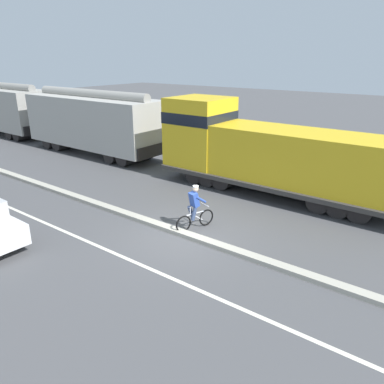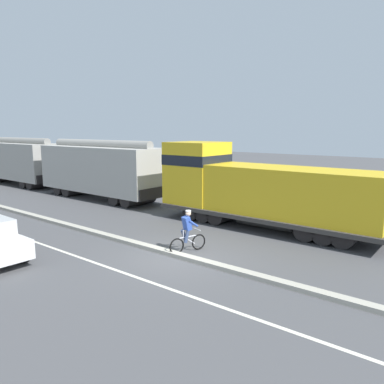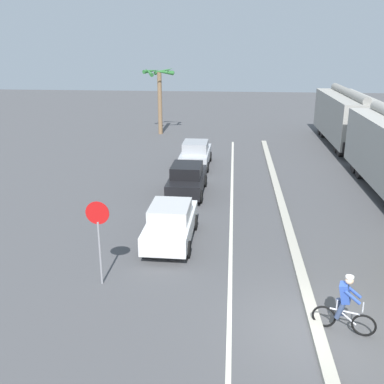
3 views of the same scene
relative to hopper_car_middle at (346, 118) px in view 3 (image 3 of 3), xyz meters
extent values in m
plane|color=#4C4C4F|center=(-6.05, -23.85, -2.08)|extent=(120.00, 120.00, 0.00)
cube|color=#B2AD9E|center=(-6.05, -17.85, -2.00)|extent=(0.36, 36.00, 0.16)
cube|color=silver|center=(-8.45, -17.85, -2.07)|extent=(0.14, 36.00, 0.01)
cube|color=black|center=(0.00, -6.35, -1.13)|extent=(2.61, 0.10, 0.70)
cylinder|color=black|center=(0.00, -7.83, -1.63)|extent=(2.46, 0.90, 0.90)
cylinder|color=black|center=(0.00, -8.93, -1.63)|extent=(2.46, 0.90, 0.90)
cube|color=#9F9D95|center=(0.00, 0.00, 0.07)|extent=(2.90, 10.40, 3.10)
cylinder|color=gray|center=(0.00, 0.00, 1.80)|extent=(0.60, 9.88, 0.60)
cube|color=black|center=(0.00, 5.25, -1.13)|extent=(2.61, 0.10, 0.70)
cube|color=black|center=(0.00, -5.25, -1.13)|extent=(2.61, 0.10, 0.70)
cylinder|color=black|center=(0.00, 3.77, -1.63)|extent=(2.46, 0.90, 0.90)
cylinder|color=black|center=(0.00, 2.67, -1.63)|extent=(2.46, 0.90, 0.90)
cylinder|color=black|center=(0.00, -2.67, -1.63)|extent=(2.46, 0.90, 0.90)
cylinder|color=black|center=(0.00, -3.77, -1.63)|extent=(2.46, 0.90, 0.90)
cube|color=silver|center=(-10.83, -18.47, -1.41)|extent=(1.77, 4.23, 0.70)
cube|color=beige|center=(-10.83, -18.62, -0.76)|extent=(1.53, 1.93, 0.60)
cube|color=#1E232D|center=(-10.81, -17.62, -0.81)|extent=(1.43, 0.14, 0.51)
cylinder|color=black|center=(-11.61, -17.15, -1.76)|extent=(0.23, 0.64, 0.64)
cylinder|color=black|center=(-10.00, -17.18, -1.76)|extent=(0.23, 0.64, 0.64)
cylinder|color=black|center=(-11.66, -19.75, -1.76)|extent=(0.23, 0.64, 0.64)
cylinder|color=black|center=(-10.04, -19.78, -1.76)|extent=(0.23, 0.64, 0.64)
cube|color=black|center=(-10.78, -12.59, -1.41)|extent=(1.78, 4.23, 0.70)
cube|color=black|center=(-10.78, -12.74, -0.76)|extent=(1.54, 1.93, 0.60)
cube|color=#1E232D|center=(-10.76, -11.74, -0.81)|extent=(1.43, 0.15, 0.51)
cylinder|color=black|center=(-11.56, -11.27, -1.76)|extent=(0.23, 0.64, 0.64)
cylinder|color=black|center=(-9.95, -11.31, -1.76)|extent=(0.23, 0.64, 0.64)
cylinder|color=black|center=(-11.61, -13.88, -1.76)|extent=(0.23, 0.64, 0.64)
cylinder|color=black|center=(-9.99, -13.91, -1.76)|extent=(0.23, 0.64, 0.64)
cube|color=#B7BABF|center=(-10.78, -7.19, -1.41)|extent=(1.76, 4.22, 0.70)
cube|color=#9C9EA2|center=(-10.78, -7.34, -0.76)|extent=(1.53, 1.92, 0.60)
cube|color=#1E232D|center=(-10.77, -6.34, -0.81)|extent=(1.43, 0.14, 0.51)
cylinder|color=black|center=(-11.57, -5.88, -1.76)|extent=(0.23, 0.64, 0.64)
cylinder|color=black|center=(-9.95, -5.90, -1.76)|extent=(0.23, 0.64, 0.64)
cylinder|color=black|center=(-11.60, -8.48, -1.76)|extent=(0.23, 0.64, 0.64)
cylinder|color=black|center=(-9.99, -8.51, -1.76)|extent=(0.23, 0.64, 0.64)
torus|color=black|center=(-4.83, -23.99, -1.75)|extent=(0.65, 0.26, 0.66)
torus|color=black|center=(-5.82, -23.66, -1.75)|extent=(0.65, 0.26, 0.66)
cylinder|color=silver|center=(-5.32, -23.82, -1.45)|extent=(0.76, 0.29, 0.05)
cylinder|color=silver|center=(-5.23, -23.85, -1.63)|extent=(0.47, 0.20, 0.36)
cylinder|color=silver|center=(-5.53, -23.75, -1.30)|extent=(0.04, 0.04, 0.30)
cylinder|color=silver|center=(-4.90, -23.96, -1.20)|extent=(0.18, 0.47, 0.04)
cylinder|color=#38476B|center=(-5.41, -23.69, -1.40)|extent=(0.33, 0.23, 0.52)
cylinder|color=#38476B|center=(-5.47, -23.88, -1.40)|extent=(0.30, 0.22, 0.52)
cube|color=#2D4CA5|center=(-5.37, -23.81, -0.88)|extent=(0.42, 0.43, 0.57)
sphere|color=beige|center=(-5.31, -23.83, -0.49)|extent=(0.22, 0.22, 0.22)
cylinder|color=white|center=(-5.31, -23.83, -0.39)|extent=(0.22, 0.22, 0.05)
cylinder|color=#2D4CA5|center=(-5.13, -23.72, -0.88)|extent=(0.47, 0.23, 0.36)
cylinder|color=#2D4CA5|center=(-5.23, -24.02, -0.88)|extent=(0.47, 0.23, 0.36)
cylinder|color=gray|center=(-12.66, -21.92, -0.98)|extent=(0.07, 0.07, 2.20)
cylinder|color=red|center=(-12.66, -21.90, 0.42)|extent=(0.76, 0.03, 0.76)
cylinder|color=white|center=(-12.66, -21.89, 0.42)|extent=(0.48, 0.02, 0.48)
cylinder|color=#846647|center=(-14.62, 2.89, 0.48)|extent=(0.36, 0.36, 5.12)
cone|color=#2D7033|center=(-13.73, 2.78, 3.09)|extent=(0.55, 1.85, 0.61)
cone|color=#2D7033|center=(-14.35, 3.75, 3.09)|extent=(1.84, 0.85, 0.75)
cone|color=#2D7033|center=(-15.37, 3.40, 3.09)|extent=(1.29, 1.67, 0.39)
cone|color=#2D7033|center=(-15.42, 2.48, 3.09)|extent=(1.12, 1.77, 0.72)
cone|color=#2D7033|center=(-14.21, 2.09, 3.09)|extent=(1.77, 1.12, 0.54)
camera|label=1|loc=(-15.65, -31.44, 4.07)|focal=35.00mm
camera|label=2|loc=(-16.61, -32.95, 2.82)|focal=35.00mm
camera|label=3|loc=(-8.52, -34.67, 5.58)|focal=42.00mm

